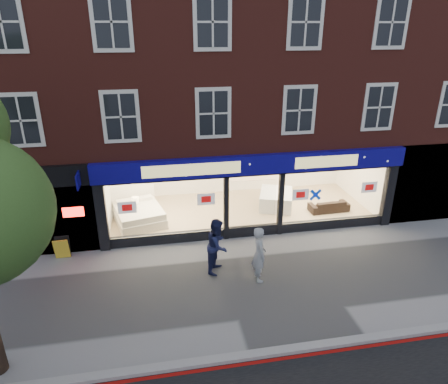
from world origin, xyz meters
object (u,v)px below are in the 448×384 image
object	(u,v)px
mattress_stack	(276,199)
a_board	(62,248)
display_bed	(138,213)
pedestrian_grey	(259,254)
pedestrian_blue	(218,245)
sofa	(329,205)

from	to	relation	value
mattress_stack	a_board	distance (m)	8.88
display_bed	a_board	distance (m)	3.40
mattress_stack	pedestrian_grey	xyz separation A→B (m)	(-2.13, -5.03, 0.48)
pedestrian_grey	pedestrian_blue	xyz separation A→B (m)	(-1.19, 0.74, 0.01)
mattress_stack	pedestrian_blue	xyz separation A→B (m)	(-3.32, -4.30, 0.49)
display_bed	pedestrian_blue	size ratio (longest dim) A/B	1.39
display_bed	a_board	xyz separation A→B (m)	(-2.57, -2.22, -0.06)
a_board	pedestrian_grey	distance (m)	6.85
sofa	a_board	size ratio (longest dim) A/B	2.19
a_board	sofa	bearing A→B (deg)	7.82
sofa	a_board	distance (m)	10.75
sofa	mattress_stack	bearing A→B (deg)	-24.30
mattress_stack	pedestrian_blue	distance (m)	5.45
sofa	pedestrian_grey	world-z (taller)	pedestrian_grey
pedestrian_blue	mattress_stack	bearing A→B (deg)	-11.63
a_board	pedestrian_blue	distance (m)	5.49
display_bed	mattress_stack	distance (m)	5.94
display_bed	mattress_stack	size ratio (longest dim) A/B	1.25
mattress_stack	pedestrian_grey	distance (m)	5.49
display_bed	sofa	xyz separation A→B (m)	(8.04, -0.50, -0.10)
a_board	pedestrian_grey	xyz separation A→B (m)	(6.37, -2.46, 0.53)
sofa	pedestrian_grey	size ratio (longest dim) A/B	0.93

